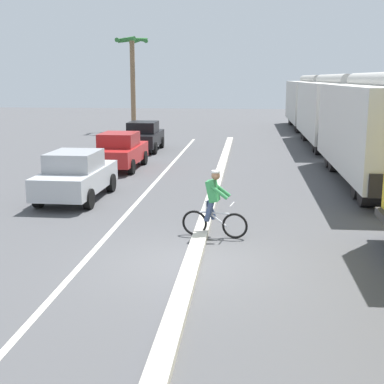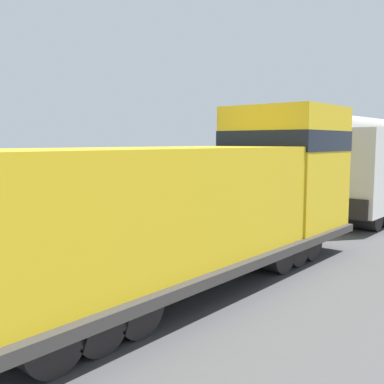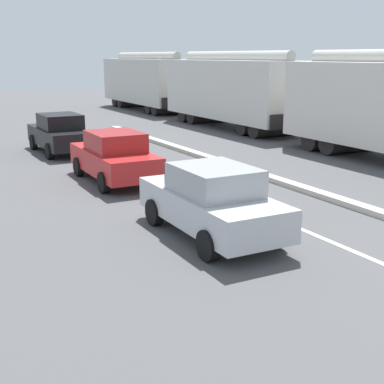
{
  "view_description": "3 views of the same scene",
  "coord_description": "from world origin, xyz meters",
  "px_view_note": "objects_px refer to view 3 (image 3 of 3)",
  "views": [
    {
      "loc": [
        1.13,
        -11.06,
        3.97
      ],
      "look_at": [
        -0.31,
        2.76,
        1.0
      ],
      "focal_mm": 50.0,
      "sensor_mm": 36.0,
      "label": 1
    },
    {
      "loc": [
        12.25,
        -10.66,
        3.22
      ],
      "look_at": [
        2.44,
        0.94,
        1.51
      ],
      "focal_mm": 42.0,
      "sensor_mm": 36.0,
      "label": 2
    },
    {
      "loc": [
        -10.35,
        -3.97,
        3.95
      ],
      "look_at": [
        -4.28,
        7.16,
        0.7
      ],
      "focal_mm": 50.0,
      "sensor_mm": 36.0,
      "label": 3
    }
  ],
  "objects_px": {
    "hopper_car_trailing": "(147,82)",
    "parked_car_silver": "(212,201)",
    "parked_car_red": "(114,157)",
    "hopper_car_middle": "(233,90)",
    "parked_car_black": "(60,133)"
  },
  "relations": [
    {
      "from": "hopper_car_trailing",
      "to": "parked_car_silver",
      "type": "bearing_deg",
      "value": -111.12
    },
    {
      "from": "hopper_car_trailing",
      "to": "parked_car_red",
      "type": "distance_m",
      "value": 23.29
    },
    {
      "from": "hopper_car_trailing",
      "to": "parked_car_red",
      "type": "bearing_deg",
      "value": -116.53
    },
    {
      "from": "hopper_car_trailing",
      "to": "hopper_car_middle",
      "type": "bearing_deg",
      "value": -90.0
    },
    {
      "from": "parked_car_red",
      "to": "parked_car_black",
      "type": "distance_m",
      "value": 6.07
    },
    {
      "from": "hopper_car_trailing",
      "to": "parked_car_silver",
      "type": "xyz_separation_m",
      "value": [
        -10.4,
        -26.92,
        -1.26
      ]
    },
    {
      "from": "hopper_car_middle",
      "to": "parked_car_black",
      "type": "height_order",
      "value": "hopper_car_middle"
    },
    {
      "from": "parked_car_red",
      "to": "hopper_car_middle",
      "type": "bearing_deg",
      "value": 41.55
    },
    {
      "from": "hopper_car_middle",
      "to": "parked_car_red",
      "type": "distance_m",
      "value": 13.94
    },
    {
      "from": "hopper_car_middle",
      "to": "parked_car_black",
      "type": "bearing_deg",
      "value": -163.37
    },
    {
      "from": "parked_car_silver",
      "to": "parked_car_black",
      "type": "xyz_separation_m",
      "value": [
        -0.11,
        12.19,
        0.0
      ]
    },
    {
      "from": "parked_car_silver",
      "to": "parked_car_black",
      "type": "bearing_deg",
      "value": 90.5
    },
    {
      "from": "hopper_car_middle",
      "to": "parked_car_black",
      "type": "distance_m",
      "value": 11.04
    },
    {
      "from": "hopper_car_trailing",
      "to": "parked_car_black",
      "type": "xyz_separation_m",
      "value": [
        -10.51,
        -14.74,
        -1.26
      ]
    },
    {
      "from": "hopper_car_middle",
      "to": "parked_car_black",
      "type": "relative_size",
      "value": 2.51
    }
  ]
}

